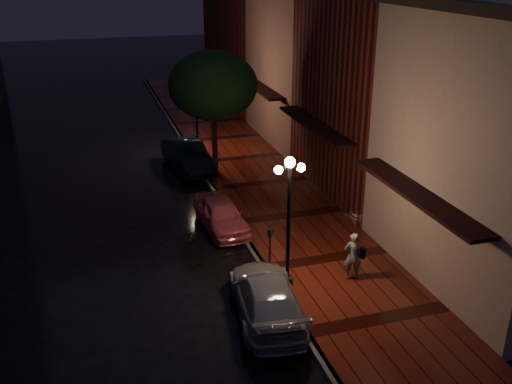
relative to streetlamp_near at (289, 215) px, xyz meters
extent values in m
plane|color=black|center=(-0.35, 5.00, -2.60)|extent=(120.00, 120.00, 0.00)
cube|color=#42120B|center=(1.90, 5.00, -2.53)|extent=(4.50, 60.00, 0.15)
cube|color=#595451|center=(-0.35, 5.00, -2.53)|extent=(0.25, 60.00, 0.15)
cube|color=gray|center=(6.65, -1.00, 1.65)|extent=(5.00, 8.00, 8.50)
cube|color=#511914|center=(6.65, 7.00, 2.90)|extent=(5.00, 8.00, 11.00)
cube|color=#8C5951|center=(6.65, 15.00, 1.90)|extent=(5.00, 8.00, 9.00)
cube|color=#511914|center=(6.65, 25.00, 2.40)|extent=(5.00, 12.00, 10.00)
cylinder|color=black|center=(0.00, 0.00, -0.45)|extent=(0.12, 0.12, 4.00)
cylinder|color=black|center=(0.00, 0.00, -2.30)|extent=(0.36, 0.36, 0.30)
cube|color=black|center=(0.00, 0.00, 1.55)|extent=(0.70, 0.08, 0.08)
sphere|color=#F4CB92|center=(0.00, 0.00, 1.70)|extent=(0.32, 0.32, 0.32)
sphere|color=#F4CB92|center=(-0.35, 0.00, 1.50)|extent=(0.26, 0.26, 0.26)
sphere|color=#F4CB92|center=(0.35, 0.00, 1.50)|extent=(0.26, 0.26, 0.26)
cylinder|color=black|center=(0.00, 14.00, -0.45)|extent=(0.12, 0.12, 4.00)
cylinder|color=black|center=(0.00, 14.00, -2.30)|extent=(0.36, 0.36, 0.30)
cube|color=black|center=(0.00, 14.00, 1.55)|extent=(0.70, 0.08, 0.08)
sphere|color=#F4CB92|center=(0.00, 14.00, 1.70)|extent=(0.32, 0.32, 0.32)
sphere|color=#F4CB92|center=(-0.35, 14.00, 1.50)|extent=(0.26, 0.26, 0.26)
sphere|color=#F4CB92|center=(0.35, 14.00, 1.50)|extent=(0.26, 0.26, 0.26)
cylinder|color=black|center=(0.25, 11.00, -0.85)|extent=(0.28, 0.28, 3.20)
ellipsoid|color=black|center=(0.25, 11.00, 1.75)|extent=(4.16, 4.16, 3.20)
sphere|color=black|center=(0.95, 11.60, 1.15)|extent=(1.80, 1.80, 1.80)
sphere|color=black|center=(-0.35, 10.30, 1.25)|extent=(1.80, 1.80, 1.80)
imported|color=#E75F6C|center=(-0.95, 4.86, -1.98)|extent=(1.76, 3.74, 1.24)
imported|color=black|center=(-0.95, 11.94, -1.87)|extent=(2.08, 4.62, 1.47)
imported|color=#9E9FA6|center=(-1.07, -1.19, -1.95)|extent=(2.38, 4.69, 1.30)
imported|color=white|center=(2.16, -0.20, -1.63)|extent=(0.67, 0.52, 1.64)
imported|color=silver|center=(2.16, -0.20, -0.59)|extent=(0.95, 0.97, 0.87)
cylinder|color=black|center=(2.16, -0.20, -1.25)|extent=(0.02, 0.02, 1.31)
cube|color=black|center=(2.43, -0.25, -1.52)|extent=(0.13, 0.31, 0.33)
cylinder|color=black|center=(-0.20, 1.15, -1.83)|extent=(0.07, 0.07, 1.23)
cube|color=black|center=(-0.20, 1.15, -1.11)|extent=(0.16, 0.14, 0.25)
camera|label=1|loc=(-5.53, -14.68, 7.21)|focal=40.00mm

